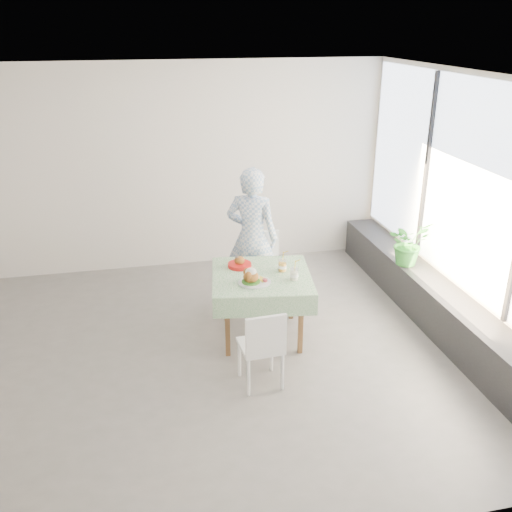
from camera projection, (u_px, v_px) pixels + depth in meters
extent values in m
plane|color=#625F5D|center=(193.00, 356.00, 5.98)|extent=(6.00, 6.00, 0.00)
plane|color=white|center=(179.00, 78.00, 4.90)|extent=(6.00, 6.00, 0.00)
cube|color=silver|center=(167.00, 169.00, 7.70)|extent=(6.00, 0.02, 2.80)
cube|color=silver|center=(233.00, 380.00, 3.19)|extent=(6.00, 0.02, 2.80)
cube|color=silver|center=(469.00, 210.00, 6.04)|extent=(0.02, 5.00, 2.80)
cube|color=#D1E0F9|center=(470.00, 187.00, 5.93)|extent=(0.01, 4.80, 2.18)
cube|color=black|center=(439.00, 308.00, 6.44)|extent=(0.40, 4.80, 0.50)
cube|color=brown|center=(262.00, 278.00, 6.10)|extent=(1.02, 1.02, 0.04)
cube|color=white|center=(262.00, 275.00, 6.09)|extent=(1.18, 1.18, 0.01)
cube|color=white|center=(264.00, 272.00, 6.86)|extent=(0.44, 0.44, 0.04)
cube|color=white|center=(261.00, 248.00, 6.94)|extent=(0.43, 0.05, 0.43)
cube|color=white|center=(261.00, 346.00, 5.39)|extent=(0.41, 0.41, 0.04)
cube|color=white|center=(266.00, 335.00, 5.15)|extent=(0.39, 0.06, 0.39)
imported|color=#82A6D1|center=(252.00, 237.00, 6.80)|extent=(0.75, 0.65, 1.72)
cylinder|color=white|center=(255.00, 283.00, 5.88)|extent=(0.35, 0.35, 0.02)
cylinder|color=#205415|center=(251.00, 282.00, 5.87)|extent=(0.19, 0.19, 0.02)
ellipsoid|color=#905922|center=(251.00, 277.00, 5.85)|extent=(0.16, 0.15, 0.13)
ellipsoid|color=white|center=(251.00, 272.00, 5.83)|extent=(0.12, 0.11, 0.08)
cylinder|color=#A20F13|center=(265.00, 280.00, 5.88)|extent=(0.06, 0.06, 0.03)
cylinder|color=white|center=(282.00, 266.00, 6.15)|extent=(0.09, 0.09, 0.13)
cylinder|color=#FFAA15|center=(282.00, 267.00, 6.16)|extent=(0.08, 0.08, 0.09)
cylinder|color=white|center=(282.00, 260.00, 6.13)|extent=(0.10, 0.10, 0.01)
cylinder|color=yellow|center=(283.00, 256.00, 6.11)|extent=(0.01, 0.03, 0.18)
cylinder|color=white|center=(294.00, 274.00, 5.95)|extent=(0.09, 0.09, 0.13)
cylinder|color=white|center=(294.00, 276.00, 5.96)|extent=(0.08, 0.08, 0.09)
cylinder|color=white|center=(294.00, 269.00, 5.93)|extent=(0.09, 0.09, 0.01)
cylinder|color=yellow|center=(295.00, 265.00, 5.91)|extent=(0.01, 0.03, 0.17)
cylinder|color=red|center=(240.00, 265.00, 6.28)|extent=(0.26, 0.26, 0.04)
cylinder|color=white|center=(240.00, 264.00, 6.28)|extent=(0.22, 0.22, 0.01)
ellipsoid|color=#905922|center=(240.00, 261.00, 6.26)|extent=(0.12, 0.11, 0.10)
imported|color=#287A2D|center=(408.00, 243.00, 6.87)|extent=(0.60, 0.55, 0.55)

